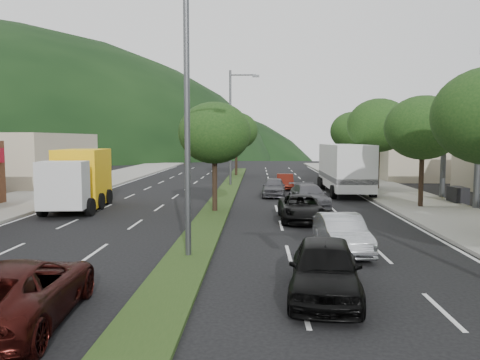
{
  "coord_description": "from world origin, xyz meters",
  "views": [
    {
      "loc": [
        2.38,
        -7.75,
        4.09
      ],
      "look_at": [
        1.54,
        14.46,
        2.15
      ],
      "focal_mm": 35.0,
      "sensor_mm": 36.0,
      "label": 1
    }
  ],
  "objects_px": {
    "tree_med_far": "(236,131)",
    "streetlight_near": "(193,94)",
    "streetlight_mid": "(233,122)",
    "tree_r_e": "(353,131)",
    "car_queue_b": "(309,196)",
    "car_queue_d": "(301,208)",
    "tree_r_d": "(379,125)",
    "motorhome": "(345,167)",
    "tree_med_near": "(215,133)",
    "sedan_silver": "(342,233)",
    "car_queue_e": "(274,187)",
    "car_queue_c": "(285,182)",
    "suv_maroon": "(18,291)",
    "car_queue_a": "(325,268)",
    "tree_r_c": "(423,128)",
    "box_truck": "(79,181)"
  },
  "relations": [
    {
      "from": "tree_med_far",
      "to": "streetlight_near",
      "type": "relative_size",
      "value": 0.69
    },
    {
      "from": "streetlight_mid",
      "to": "tree_r_e",
      "type": "bearing_deg",
      "value": 30.69
    },
    {
      "from": "car_queue_b",
      "to": "car_queue_d",
      "type": "height_order",
      "value": "car_queue_b"
    },
    {
      "from": "streetlight_near",
      "to": "streetlight_mid",
      "type": "bearing_deg",
      "value": 90.0
    },
    {
      "from": "tree_r_d",
      "to": "car_queue_b",
      "type": "height_order",
      "value": "tree_r_d"
    },
    {
      "from": "car_queue_b",
      "to": "motorhome",
      "type": "xyz_separation_m",
      "value": [
        3.45,
        7.23,
        1.3
      ]
    },
    {
      "from": "tree_med_near",
      "to": "streetlight_near",
      "type": "xyz_separation_m",
      "value": [
        0.21,
        -10.0,
        1.16
      ]
    },
    {
      "from": "sedan_silver",
      "to": "car_queue_d",
      "type": "bearing_deg",
      "value": 94.42
    },
    {
      "from": "sedan_silver",
      "to": "car_queue_d",
      "type": "relative_size",
      "value": 0.89
    },
    {
      "from": "car_queue_d",
      "to": "car_queue_e",
      "type": "xyz_separation_m",
      "value": [
        -1.02,
        10.0,
        0.04
      ]
    },
    {
      "from": "streetlight_mid",
      "to": "car_queue_e",
      "type": "bearing_deg",
      "value": -65.96
    },
    {
      "from": "tree_r_d",
      "to": "car_queue_c",
      "type": "distance_m",
      "value": 8.68
    },
    {
      "from": "streetlight_near",
      "to": "car_queue_d",
      "type": "bearing_deg",
      "value": 59.9
    },
    {
      "from": "car_queue_d",
      "to": "suv_maroon",
      "type": "bearing_deg",
      "value": -119.8
    },
    {
      "from": "streetlight_near",
      "to": "car_queue_a",
      "type": "xyz_separation_m",
      "value": [
        3.92,
        -3.82,
        -4.83
      ]
    },
    {
      "from": "tree_r_e",
      "to": "suv_maroon",
      "type": "distance_m",
      "value": 40.85
    },
    {
      "from": "tree_r_e",
      "to": "streetlight_near",
      "type": "relative_size",
      "value": 0.67
    },
    {
      "from": "tree_med_near",
      "to": "car_queue_a",
      "type": "distance_m",
      "value": 14.88
    },
    {
      "from": "streetlight_mid",
      "to": "tree_r_c",
      "type": "bearing_deg",
      "value": -47.78
    },
    {
      "from": "tree_r_c",
      "to": "tree_med_far",
      "type": "distance_m",
      "value": 26.83
    },
    {
      "from": "tree_r_c",
      "to": "tree_r_d",
      "type": "xyz_separation_m",
      "value": [
        0.0,
        10.0,
        0.43
      ]
    },
    {
      "from": "box_truck",
      "to": "car_queue_a",
      "type": "bearing_deg",
      "value": 123.12
    },
    {
      "from": "tree_r_d",
      "to": "car_queue_b",
      "type": "relative_size",
      "value": 1.55
    },
    {
      "from": "tree_med_near",
      "to": "suv_maroon",
      "type": "relative_size",
      "value": 1.16
    },
    {
      "from": "car_queue_e",
      "to": "tree_r_e",
      "type": "bearing_deg",
      "value": 62.73
    },
    {
      "from": "streetlight_near",
      "to": "sedan_silver",
      "type": "distance_m",
      "value": 7.26
    },
    {
      "from": "tree_med_far",
      "to": "car_queue_e",
      "type": "height_order",
      "value": "tree_med_far"
    },
    {
      "from": "car_queue_d",
      "to": "car_queue_c",
      "type": "bearing_deg",
      "value": 89.47
    },
    {
      "from": "car_queue_e",
      "to": "motorhome",
      "type": "bearing_deg",
      "value": 25.45
    },
    {
      "from": "car_queue_b",
      "to": "suv_maroon",
      "type": "bearing_deg",
      "value": -122.12
    },
    {
      "from": "motorhome",
      "to": "suv_maroon",
      "type": "bearing_deg",
      "value": -114.48
    },
    {
      "from": "car_queue_a",
      "to": "motorhome",
      "type": "bearing_deg",
      "value": 85.68
    },
    {
      "from": "suv_maroon",
      "to": "car_queue_c",
      "type": "xyz_separation_m",
      "value": [
        7.59,
        28.3,
        -0.1
      ]
    },
    {
      "from": "tree_r_e",
      "to": "car_queue_b",
      "type": "height_order",
      "value": "tree_r_e"
    },
    {
      "from": "tree_r_e",
      "to": "car_queue_a",
      "type": "distance_m",
      "value": 36.91
    },
    {
      "from": "tree_r_c",
      "to": "car_queue_b",
      "type": "relative_size",
      "value": 1.4
    },
    {
      "from": "tree_r_e",
      "to": "car_queue_e",
      "type": "height_order",
      "value": "tree_r_e"
    },
    {
      "from": "tree_med_near",
      "to": "car_queue_a",
      "type": "bearing_deg",
      "value": -73.36
    },
    {
      "from": "sedan_silver",
      "to": "motorhome",
      "type": "bearing_deg",
      "value": 75.95
    },
    {
      "from": "tree_r_e",
      "to": "car_queue_c",
      "type": "height_order",
      "value": "tree_r_e"
    },
    {
      "from": "tree_r_e",
      "to": "tree_med_far",
      "type": "height_order",
      "value": "tree_med_far"
    },
    {
      "from": "sedan_silver",
      "to": "car_queue_a",
      "type": "relative_size",
      "value": 0.93
    },
    {
      "from": "tree_med_near",
      "to": "car_queue_d",
      "type": "height_order",
      "value": "tree_med_near"
    },
    {
      "from": "tree_r_e",
      "to": "sedan_silver",
      "type": "xyz_separation_m",
      "value": [
        -6.56,
        -30.88,
        -4.21
      ]
    },
    {
      "from": "streetlight_near",
      "to": "car_queue_e",
      "type": "relative_size",
      "value": 2.5
    },
    {
      "from": "streetlight_near",
      "to": "box_truck",
      "type": "distance_m",
      "value": 14.37
    },
    {
      "from": "car_queue_a",
      "to": "car_queue_d",
      "type": "xyz_separation_m",
      "value": [
        0.43,
        11.33,
        -0.11
      ]
    },
    {
      "from": "streetlight_mid",
      "to": "suv_maroon",
      "type": "bearing_deg",
      "value": -95.88
    },
    {
      "from": "tree_r_c",
      "to": "car_queue_c",
      "type": "distance_m",
      "value": 13.49
    },
    {
      "from": "box_truck",
      "to": "motorhome",
      "type": "distance_m",
      "value": 19.07
    }
  ]
}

